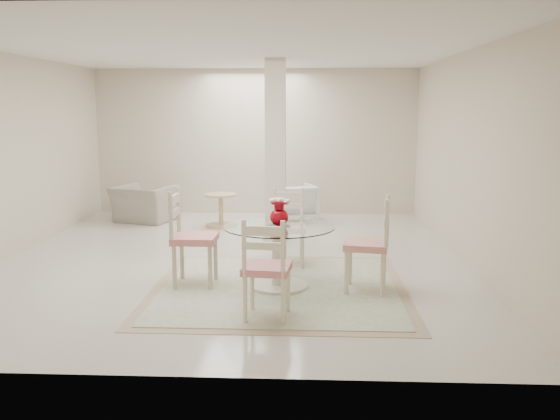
{
  "coord_description": "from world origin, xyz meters",
  "views": [
    {
      "loc": [
        0.99,
        -7.61,
        1.98
      ],
      "look_at": [
        0.68,
        -1.06,
        0.85
      ],
      "focal_mm": 38.0,
      "sensor_mm": 36.0,
      "label": 1
    }
  ],
  "objects_px": {
    "dining_table": "(279,257)",
    "dining_chair_west": "(188,230)",
    "recliner_taupe": "(144,204)",
    "red_vase": "(279,213)",
    "armchair_white": "(294,203)",
    "dining_chair_south": "(266,262)",
    "side_table": "(221,211)",
    "dining_chair_north": "(288,221)",
    "dining_chair_east": "(373,237)",
    "column": "(275,150)"
  },
  "relations": [
    {
      "from": "dining_chair_east",
      "to": "dining_chair_west",
      "type": "distance_m",
      "value": 2.05
    },
    {
      "from": "dining_chair_east",
      "to": "dining_chair_south",
      "type": "distance_m",
      "value": 1.44
    },
    {
      "from": "column",
      "to": "dining_chair_east",
      "type": "distance_m",
      "value": 2.99
    },
    {
      "from": "column",
      "to": "armchair_white",
      "type": "relative_size",
      "value": 3.73
    },
    {
      "from": "dining_chair_west",
      "to": "recliner_taupe",
      "type": "xyz_separation_m",
      "value": [
        -1.55,
        3.76,
        -0.32
      ]
    },
    {
      "from": "column",
      "to": "dining_table",
      "type": "xyz_separation_m",
      "value": [
        0.18,
        -2.56,
        -0.99
      ]
    },
    {
      "from": "dining_chair_south",
      "to": "armchair_white",
      "type": "relative_size",
      "value": 1.5
    },
    {
      "from": "red_vase",
      "to": "side_table",
      "type": "distance_m",
      "value": 3.66
    },
    {
      "from": "armchair_white",
      "to": "dining_chair_south",
      "type": "bearing_deg",
      "value": 69.49
    },
    {
      "from": "dining_table",
      "to": "dining_chair_west",
      "type": "relative_size",
      "value": 1.02
    },
    {
      "from": "dining_chair_south",
      "to": "side_table",
      "type": "height_order",
      "value": "dining_chair_south"
    },
    {
      "from": "dining_chair_west",
      "to": "side_table",
      "type": "relative_size",
      "value": 2.16
    },
    {
      "from": "recliner_taupe",
      "to": "armchair_white",
      "type": "height_order",
      "value": "armchair_white"
    },
    {
      "from": "dining_table",
      "to": "side_table",
      "type": "height_order",
      "value": "dining_table"
    },
    {
      "from": "red_vase",
      "to": "recliner_taupe",
      "type": "distance_m",
      "value": 4.64
    },
    {
      "from": "column",
      "to": "dining_chair_west",
      "type": "bearing_deg",
      "value": -108.74
    },
    {
      "from": "armchair_white",
      "to": "side_table",
      "type": "xyz_separation_m",
      "value": [
        -1.22,
        -0.51,
        -0.07
      ]
    },
    {
      "from": "dining_chair_south",
      "to": "armchair_white",
      "type": "xyz_separation_m",
      "value": [
        0.15,
        4.95,
        -0.24
      ]
    },
    {
      "from": "dining_table",
      "to": "side_table",
      "type": "xyz_separation_m",
      "value": [
        -1.15,
        3.43,
        -0.1
      ]
    },
    {
      "from": "dining_chair_west",
      "to": "recliner_taupe",
      "type": "height_order",
      "value": "dining_chair_west"
    },
    {
      "from": "red_vase",
      "to": "dining_chair_west",
      "type": "bearing_deg",
      "value": 176.37
    },
    {
      "from": "recliner_taupe",
      "to": "dining_chair_west",
      "type": "bearing_deg",
      "value": 129.6
    },
    {
      "from": "dining_table",
      "to": "dining_chair_north",
      "type": "distance_m",
      "value": 1.04
    },
    {
      "from": "dining_chair_north",
      "to": "dining_chair_south",
      "type": "xyz_separation_m",
      "value": [
        -0.14,
        -2.03,
        0.01
      ]
    },
    {
      "from": "column",
      "to": "dining_chair_north",
      "type": "bearing_deg",
      "value": -80.91
    },
    {
      "from": "dining_table",
      "to": "dining_chair_west",
      "type": "distance_m",
      "value": 1.06
    },
    {
      "from": "dining_chair_east",
      "to": "dining_chair_north",
      "type": "xyz_separation_m",
      "value": [
        -0.96,
        1.1,
        -0.04
      ]
    },
    {
      "from": "red_vase",
      "to": "dining_chair_east",
      "type": "height_order",
      "value": "dining_chair_east"
    },
    {
      "from": "dining_table",
      "to": "dining_chair_west",
      "type": "height_order",
      "value": "dining_chair_west"
    },
    {
      "from": "dining_chair_south",
      "to": "dining_chair_north",
      "type": "bearing_deg",
      "value": -88.53
    },
    {
      "from": "dining_table",
      "to": "dining_chair_north",
      "type": "height_order",
      "value": "dining_chair_north"
    },
    {
      "from": "red_vase",
      "to": "column",
      "type": "bearing_deg",
      "value": 94.05
    },
    {
      "from": "red_vase",
      "to": "recliner_taupe",
      "type": "relative_size",
      "value": 0.32
    },
    {
      "from": "column",
      "to": "dining_chair_east",
      "type": "relative_size",
      "value": 2.34
    },
    {
      "from": "dining_chair_east",
      "to": "dining_chair_north",
      "type": "bearing_deg",
      "value": -129.42
    },
    {
      "from": "dining_table",
      "to": "dining_chair_north",
      "type": "relative_size",
      "value": 1.14
    },
    {
      "from": "dining_chair_east",
      "to": "recliner_taupe",
      "type": "height_order",
      "value": "dining_chair_east"
    },
    {
      "from": "armchair_white",
      "to": "dining_chair_east",
      "type": "bearing_deg",
      "value": 84.51
    },
    {
      "from": "dining_chair_west",
      "to": "dining_chair_north",
      "type": "bearing_deg",
      "value": -49.11
    },
    {
      "from": "recliner_taupe",
      "to": "dining_chair_north",
      "type": "bearing_deg",
      "value": 150.43
    },
    {
      "from": "red_vase",
      "to": "armchair_white",
      "type": "distance_m",
      "value": 3.97
    },
    {
      "from": "recliner_taupe",
      "to": "armchair_white",
      "type": "distance_m",
      "value": 2.64
    },
    {
      "from": "recliner_taupe",
      "to": "dining_chair_south",
      "type": "bearing_deg",
      "value": 134.51
    },
    {
      "from": "dining_chair_east",
      "to": "dining_chair_west",
      "type": "relative_size",
      "value": 0.96
    },
    {
      "from": "dining_chair_north",
      "to": "dining_chair_west",
      "type": "height_order",
      "value": "dining_chair_west"
    },
    {
      "from": "dining_chair_north",
      "to": "dining_chair_south",
      "type": "bearing_deg",
      "value": -96.19
    },
    {
      "from": "dining_table",
      "to": "recliner_taupe",
      "type": "xyz_separation_m",
      "value": [
        -2.57,
        3.83,
        -0.04
      ]
    },
    {
      "from": "dining_table",
      "to": "dining_chair_west",
      "type": "xyz_separation_m",
      "value": [
        -1.03,
        0.07,
        0.27
      ]
    },
    {
      "from": "dining_chair_east",
      "to": "dining_chair_south",
      "type": "bearing_deg",
      "value": -39.95
    },
    {
      "from": "dining_table",
      "to": "dining_chair_south",
      "type": "bearing_deg",
      "value": -94.24
    }
  ]
}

